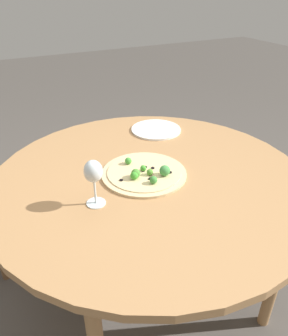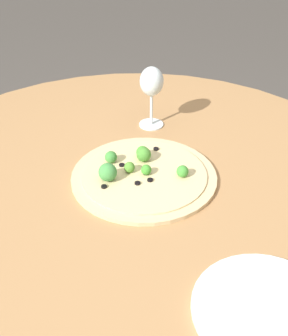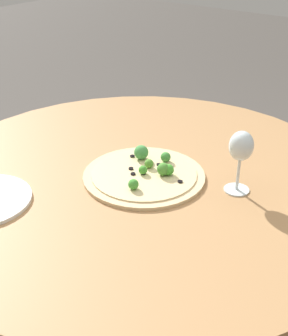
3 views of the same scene
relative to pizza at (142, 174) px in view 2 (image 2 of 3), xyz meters
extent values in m
cylinder|color=#A87A4C|center=(0.01, 0.02, -0.03)|extent=(1.29, 1.29, 0.03)
cylinder|color=#A87A4C|center=(0.41, -0.38, -0.38)|extent=(0.05, 0.05, 0.68)
cylinder|color=#DBBC89|center=(0.00, 0.00, 0.00)|extent=(0.35, 0.35, 0.01)
cylinder|color=beige|center=(0.00, 0.00, 0.00)|extent=(0.30, 0.30, 0.00)
sphere|color=#488B32|center=(0.02, -0.05, 0.02)|extent=(0.04, 0.04, 0.04)
sphere|color=#42952F|center=(-0.01, 0.00, 0.02)|extent=(0.02, 0.02, 0.02)
sphere|color=#429435|center=(-0.09, -0.03, 0.02)|extent=(0.03, 0.03, 0.03)
sphere|color=#518E31|center=(0.03, 0.01, 0.02)|extent=(0.03, 0.03, 0.03)
sphere|color=green|center=(0.03, -0.06, 0.02)|extent=(0.03, 0.03, 0.03)
sphere|color=#448E44|center=(0.06, 0.06, 0.03)|extent=(0.04, 0.04, 0.04)
sphere|color=#408939|center=(0.09, -0.01, 0.02)|extent=(0.03, 0.03, 0.03)
cylinder|color=black|center=(0.05, 0.09, 0.01)|extent=(0.01, 0.01, 0.00)
cylinder|color=black|center=(0.02, -0.11, 0.01)|extent=(0.01, 0.01, 0.00)
cylinder|color=black|center=(-0.01, 0.00, 0.01)|extent=(0.01, 0.01, 0.00)
cylinder|color=black|center=(0.06, -0.01, 0.01)|extent=(0.01, 0.01, 0.00)
cylinder|color=black|center=(-0.01, 0.04, 0.01)|extent=(0.01, 0.01, 0.00)
cylinder|color=black|center=(-0.03, 0.02, 0.01)|extent=(0.01, 0.01, 0.00)
cylinder|color=silver|center=(0.09, -0.24, -0.01)|extent=(0.07, 0.07, 0.00)
cylinder|color=silver|center=(0.09, -0.24, 0.04)|extent=(0.01, 0.01, 0.09)
ellipsoid|color=silver|center=(0.09, -0.24, 0.12)|extent=(0.07, 0.07, 0.08)
cylinder|color=white|center=(-0.37, 0.26, 0.00)|extent=(0.26, 0.26, 0.01)
camera|label=1|loc=(1.01, -0.52, 0.69)|focal=35.00mm
camera|label=2|loc=(-0.41, 0.81, 0.64)|focal=50.00mm
camera|label=3|loc=(-0.92, -0.71, 0.66)|focal=50.00mm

